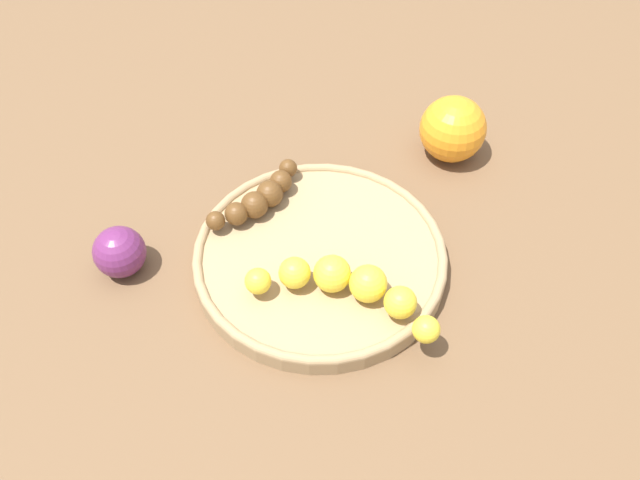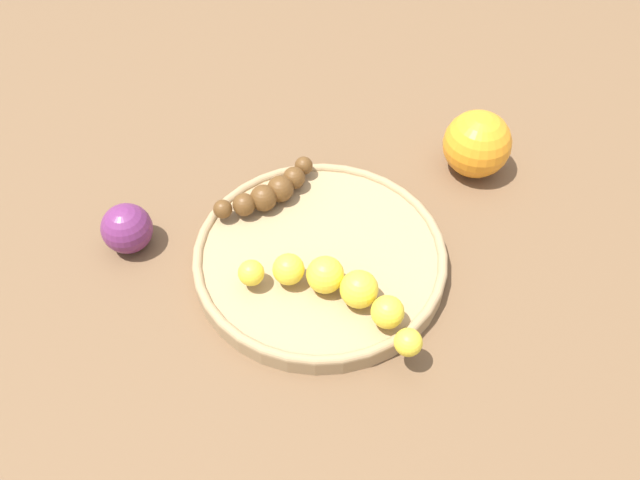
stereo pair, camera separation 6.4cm
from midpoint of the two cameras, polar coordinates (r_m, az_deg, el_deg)
The scene contains 6 objects.
ground_plane at distance 0.67m, azimuth -2.73°, elevation -2.25°, with size 2.40×2.40×0.00m, color brown.
fruit_bowl at distance 0.66m, azimuth -2.77°, elevation -1.60°, with size 0.25×0.25×0.02m.
banana_yellow at distance 0.61m, azimuth -0.66°, elevation -4.16°, with size 0.07×0.18×0.04m.
banana_overripe at distance 0.69m, azimuth -7.89°, elevation 3.50°, with size 0.11×0.07×0.03m.
orange_fruit at distance 0.77m, azimuth 9.05°, elevation 9.33°, with size 0.08×0.08×0.08m, color orange.
plum_purple at distance 0.69m, azimuth -19.53°, elevation -1.14°, with size 0.05×0.05×0.05m, color #662659.
Camera 1 is at (0.40, 0.11, 0.53)m, focal length 37.05 mm.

